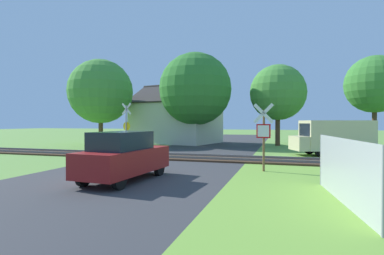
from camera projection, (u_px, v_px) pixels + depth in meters
ground_plane at (120, 178)px, 11.28m from camera, size 160.00×160.00×0.00m
road_asphalt at (144, 170)px, 13.19m from camera, size 8.06×80.00×0.01m
grass_verge at (332, 208)px, 7.32m from camera, size 6.00×20.00×0.01m
rail_track at (179, 157)px, 17.66m from camera, size 60.00×2.60×0.22m
stop_sign_near at (264, 133)px, 12.86m from camera, size 0.87×0.20×2.94m
crossing_sign_far at (126, 124)px, 21.82m from camera, size 0.86×0.21×3.54m
house at (177, 121)px, 31.23m from camera, size 9.51×8.14×6.17m
tree_far at (375, 84)px, 25.32m from camera, size 4.84×4.84×7.78m
tree_right at (278, 93)px, 27.07m from camera, size 5.04×5.04×7.35m
tree_center at (195, 89)px, 27.49m from camera, size 6.66×6.66×8.52m
tree_left at (101, 92)px, 28.29m from camera, size 6.04×6.04×8.07m
mail_truck at (334, 136)px, 19.18m from camera, size 5.24×3.40×2.24m
parked_car at (124, 156)px, 10.81m from camera, size 1.92×4.11×1.78m
fence_panel at (343, 171)px, 7.77m from camera, size 0.58×4.73×1.70m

